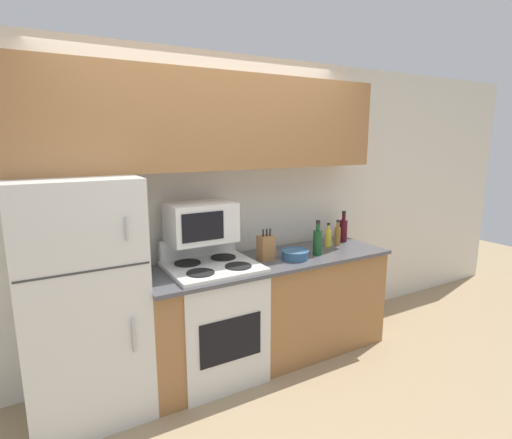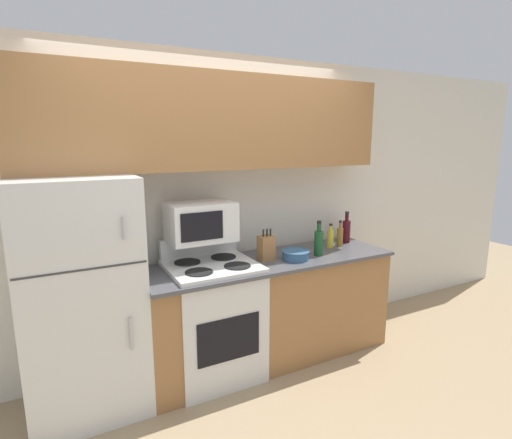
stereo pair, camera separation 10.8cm
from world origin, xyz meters
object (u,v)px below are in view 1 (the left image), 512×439
at_px(knife_block, 266,248).
at_px(bottle_wine_green, 317,241).
at_px(bowl, 295,254).
at_px(bottle_vinegar, 337,235).
at_px(bottle_soy_sauce, 343,232).
at_px(refrigerator, 83,300).
at_px(microwave, 201,222).
at_px(bottle_wine_red, 343,230).
at_px(bottle_cooking_spray, 328,237).
at_px(stove, 214,319).

distance_m(knife_block, bottle_wine_green, 0.47).
bearing_deg(bowl, bottle_vinegar, 15.12).
distance_m(knife_block, bottle_soy_sauce, 1.04).
bearing_deg(refrigerator, microwave, 5.50).
distance_m(bottle_soy_sauce, bottle_wine_red, 0.10).
xyz_separation_m(microwave, bottle_wine_red, (1.47, 0.01, -0.23)).
height_order(bottle_vinegar, bottle_cooking_spray, bottle_vinegar).
height_order(refrigerator, bottle_wine_red, refrigerator).
xyz_separation_m(bowl, bottle_wine_red, (0.74, 0.24, 0.08)).
bearing_deg(bottle_cooking_spray, bowl, -161.17).
distance_m(knife_block, bottle_vinegar, 0.82).
bearing_deg(bottle_cooking_spray, stove, -176.95).
distance_m(bowl, bottle_vinegar, 0.62).
distance_m(refrigerator, bottle_vinegar, 2.22).
height_order(microwave, knife_block, microwave).
height_order(bottle_soy_sauce, bottle_wine_green, bottle_wine_green).
bearing_deg(refrigerator, bowl, -5.04).
xyz_separation_m(bottle_soy_sauce, bottle_wine_green, (-0.57, -0.30, 0.05)).
xyz_separation_m(bottle_wine_green, bottle_cooking_spray, (0.26, 0.16, -0.03)).
distance_m(stove, bottle_wine_red, 1.53).
height_order(bowl, bottle_soy_sauce, bottle_soy_sauce).
distance_m(microwave, bottle_cooking_spray, 1.25).
xyz_separation_m(refrigerator, bottle_cooking_spray, (2.11, 0.03, 0.16)).
bearing_deg(refrigerator, knife_block, -1.54).
bearing_deg(bottle_wine_green, stove, 173.95).
bearing_deg(knife_block, refrigerator, 178.46).
height_order(stove, bottle_cooking_spray, bottle_cooking_spray).
xyz_separation_m(refrigerator, stove, (0.92, -0.04, -0.34)).
bearing_deg(bottle_wine_red, bottle_vinegar, -151.11).
bearing_deg(bottle_wine_green, bottle_vinegar, 23.37).
bearing_deg(knife_block, bottle_cooking_spray, 5.08).
relative_size(bottle_vinegar, bottle_wine_red, 0.80).
xyz_separation_m(refrigerator, knife_block, (1.40, -0.04, 0.18)).
bearing_deg(bottle_wine_red, bottle_soy_sauce, 45.27).
height_order(refrigerator, bottle_soy_sauce, refrigerator).
bearing_deg(stove, bottle_soy_sauce, 7.64).
height_order(stove, bottle_wine_green, bottle_wine_green).
xyz_separation_m(knife_block, bottle_wine_green, (0.45, -0.10, 0.02)).
bearing_deg(microwave, bowl, -17.28).
xyz_separation_m(bottle_vinegar, bottle_cooking_spray, (-0.10, 0.01, -0.01)).
bearing_deg(bottle_wine_green, bowl, -178.60).
xyz_separation_m(microwave, bottle_vinegar, (1.33, -0.07, -0.25)).
xyz_separation_m(stove, bowl, (0.69, -0.10, 0.45)).
relative_size(knife_block, bottle_wine_green, 0.87).
relative_size(microwave, bottle_vinegar, 2.11).
distance_m(stove, bowl, 0.84).
relative_size(bottle_vinegar, bottle_wine_green, 0.80).
relative_size(bowl, bottle_cooking_spray, 1.05).
xyz_separation_m(bottle_soy_sauce, bottle_vinegar, (-0.21, -0.14, 0.02)).
distance_m(microwave, knife_block, 0.58).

